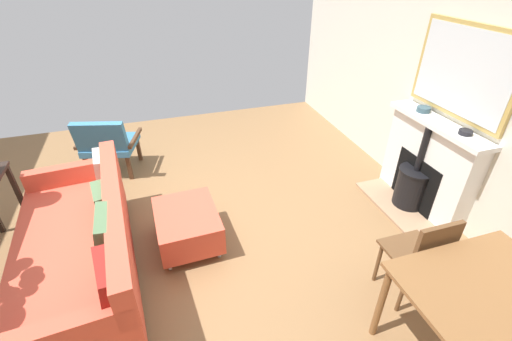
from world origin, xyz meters
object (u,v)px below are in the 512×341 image
object	(u,v)px
mantel_bowl_near	(424,109)
dining_table	(491,304)
sofa	(83,247)
ottoman	(187,225)
mantel_bowl_far	(466,132)
dining_chair_near_fireplace	(422,254)
fireplace	(423,171)
armchair_accent	(107,142)

from	to	relation	value
mantel_bowl_near	dining_table	world-z (taller)	mantel_bowl_near
sofa	ottoman	bearing A→B (deg)	-170.93
mantel_bowl_far	sofa	distance (m)	3.54
dining_table	dining_chair_near_fireplace	size ratio (longest dim) A/B	1.18
mantel_bowl_far	mantel_bowl_near	bearing A→B (deg)	-90.00
fireplace	ottoman	distance (m)	2.56
fireplace	mantel_bowl_near	xyz separation A→B (m)	(-0.02, -0.25, 0.60)
sofa	mantel_bowl_far	bearing A→B (deg)	174.89
fireplace	mantel_bowl_far	bearing A→B (deg)	94.64
mantel_bowl_near	armchair_accent	world-z (taller)	mantel_bowl_near
sofa	dining_chair_near_fireplace	size ratio (longest dim) A/B	2.45
mantel_bowl_far	dining_table	world-z (taller)	mantel_bowl_far
mantel_bowl_far	sofa	size ratio (longest dim) A/B	0.06
fireplace	dining_chair_near_fireplace	world-z (taller)	fireplace
fireplace	sofa	bearing A→B (deg)	-0.04
mantel_bowl_near	dining_table	distance (m)	2.13
fireplace	mantel_bowl_near	distance (m)	0.66
mantel_bowl_near	dining_chair_near_fireplace	xyz separation A→B (m)	(0.93, 1.30, -0.55)
mantel_bowl_near	armchair_accent	bearing A→B (deg)	-23.95
fireplace	sofa	world-z (taller)	fireplace
armchair_accent	fireplace	bearing A→B (deg)	152.31
fireplace	dining_chair_near_fireplace	size ratio (longest dim) A/B	1.40
dining_chair_near_fireplace	armchair_accent	bearing A→B (deg)	-49.39
ottoman	fireplace	bearing A→B (deg)	176.76
mantel_bowl_near	dining_chair_near_fireplace	distance (m)	1.69
mantel_bowl_far	armchair_accent	size ratio (longest dim) A/B	0.15
sofa	ottoman	xyz separation A→B (m)	(-0.89, -0.14, -0.11)
armchair_accent	dining_chair_near_fireplace	world-z (taller)	dining_chair_near_fireplace
mantel_bowl_far	armchair_accent	bearing A→B (deg)	-31.53
mantel_bowl_near	mantel_bowl_far	bearing A→B (deg)	90.00
fireplace	sofa	xyz separation A→B (m)	(3.43, -0.00, -0.11)
fireplace	dining_table	bearing A→B (deg)	60.68
dining_table	ottoman	bearing A→B (deg)	-47.07
ottoman	armchair_accent	bearing A→B (deg)	-64.81
fireplace	armchair_accent	xyz separation A→B (m)	(3.29, -1.72, -0.00)
ottoman	dining_table	bearing A→B (deg)	132.93
mantel_bowl_far	fireplace	bearing A→B (deg)	-85.36
mantel_bowl_near	sofa	world-z (taller)	mantel_bowl_near
fireplace	mantel_bowl_far	distance (m)	0.67
sofa	dining_table	bearing A→B (deg)	147.37
sofa	dining_chair_near_fireplace	bearing A→B (deg)	157.37
sofa	armchair_accent	size ratio (longest dim) A/B	2.63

